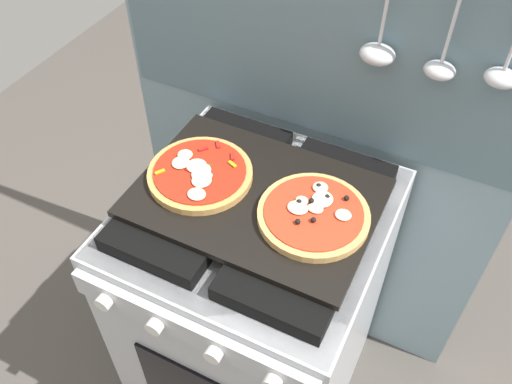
{
  "coord_description": "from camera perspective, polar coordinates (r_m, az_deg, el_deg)",
  "views": [
    {
      "loc": [
        0.37,
        -0.75,
        1.81
      ],
      "look_at": [
        0.0,
        0.0,
        0.93
      ],
      "focal_mm": 38.07,
      "sensor_mm": 36.0,
      "label": 1
    }
  ],
  "objects": [
    {
      "name": "baking_tray",
      "position": [
        1.23,
        0.0,
        -0.58
      ],
      "size": [
        0.54,
        0.38,
        0.02
      ],
      "primitive_type": "cube",
      "color": "black",
      "rests_on": "stove"
    },
    {
      "name": "stove",
      "position": [
        1.59,
        -0.03,
        -11.89
      ],
      "size": [
        0.6,
        0.64,
        0.9
      ],
      "color": "#B7BABF",
      "rests_on": "ground_plane"
    },
    {
      "name": "ground_plane",
      "position": [
        1.99,
        0.0,
        -18.64
      ],
      "size": [
        4.0,
        4.0,
        0.0
      ],
      "primitive_type": "plane",
      "color": "#4C4742"
    },
    {
      "name": "pizza_right",
      "position": [
        1.17,
        6.09,
        -2.31
      ],
      "size": [
        0.24,
        0.24,
        0.03
      ],
      "color": "tan",
      "rests_on": "baking_tray"
    },
    {
      "name": "kitchen_backsplash",
      "position": [
        1.53,
        5.71,
        4.56
      ],
      "size": [
        1.1,
        0.09,
        1.55
      ],
      "color": "#7A939E",
      "rests_on": "ground_plane"
    },
    {
      "name": "pizza_left",
      "position": [
        1.26,
        -5.93,
        1.96
      ],
      "size": [
        0.24,
        0.24,
        0.03
      ],
      "color": "tan",
      "rests_on": "baking_tray"
    }
  ]
}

